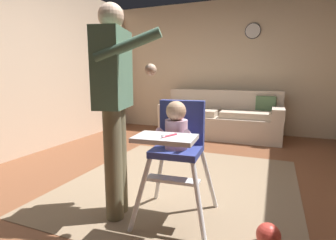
{
  "coord_description": "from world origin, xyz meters",
  "views": [
    {
      "loc": [
        1.05,
        -2.54,
        1.13
      ],
      "look_at": [
        0.28,
        -0.63,
        0.79
      ],
      "focal_mm": 28.27,
      "sensor_mm": 36.0,
      "label": 1
    }
  ],
  "objects_px": {
    "toy_ball": "(268,235)",
    "high_chair": "(177,138)",
    "adult_standing": "(115,101)",
    "wall_clock": "(253,31)",
    "couch": "(221,119)"
  },
  "relations": [
    {
      "from": "adult_standing",
      "to": "wall_clock",
      "type": "xyz_separation_m",
      "value": [
        0.69,
        3.67,
        1.02
      ]
    },
    {
      "from": "couch",
      "to": "wall_clock",
      "type": "xyz_separation_m",
      "value": [
        0.45,
        0.48,
        1.63
      ]
    },
    {
      "from": "adult_standing",
      "to": "toy_ball",
      "type": "distance_m",
      "value": 1.44
    },
    {
      "from": "high_chair",
      "to": "adult_standing",
      "type": "distance_m",
      "value": 0.56
    },
    {
      "from": "toy_ball",
      "to": "high_chair",
      "type": "bearing_deg",
      "value": 171.39
    },
    {
      "from": "wall_clock",
      "to": "high_chair",
      "type": "bearing_deg",
      "value": -93.51
    },
    {
      "from": "adult_standing",
      "to": "toy_ball",
      "type": "relative_size",
      "value": 10.28
    },
    {
      "from": "high_chair",
      "to": "toy_ball",
      "type": "height_order",
      "value": "high_chair"
    },
    {
      "from": "high_chair",
      "to": "adult_standing",
      "type": "xyz_separation_m",
      "value": [
        -0.47,
        -0.12,
        0.28
      ]
    },
    {
      "from": "couch",
      "to": "wall_clock",
      "type": "relative_size",
      "value": 7.51
    },
    {
      "from": "toy_ball",
      "to": "wall_clock",
      "type": "distance_m",
      "value": 4.13
    },
    {
      "from": "couch",
      "to": "adult_standing",
      "type": "xyz_separation_m",
      "value": [
        -0.23,
        -3.19,
        0.61
      ]
    },
    {
      "from": "toy_ball",
      "to": "adult_standing",
      "type": "bearing_deg",
      "value": -179.2
    },
    {
      "from": "wall_clock",
      "to": "toy_ball",
      "type": "bearing_deg",
      "value": -82.61
    },
    {
      "from": "high_chair",
      "to": "toy_ball",
      "type": "bearing_deg",
      "value": 77.01
    }
  ]
}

